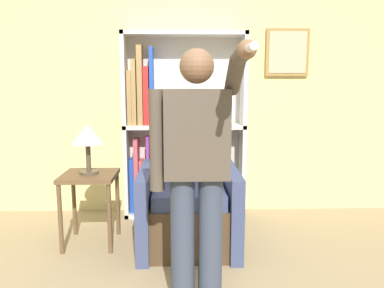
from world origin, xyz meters
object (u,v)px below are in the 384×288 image
Objects in this scene: table_lamp at (87,136)px; armchair at (189,199)px; bookcase at (171,129)px; side_table at (90,186)px; person_standing at (196,166)px.

armchair is at bearing 1.50° from table_lamp.
side_table is (-0.67, -0.73, -0.40)m from bookcase.
bookcase is 1.19× the size of person_standing.
side_table is (-0.85, -0.02, 0.12)m from armchair.
bookcase is at bearing 47.45° from table_lamp.
table_lamp is at bearing 133.38° from person_standing.
side_table is at bearing -178.50° from armchair.
person_standing is at bearing -88.17° from armchair.
armchair is 1.01m from table_lamp.
person_standing reaches higher than side_table.
side_table is at bearing -132.55° from bookcase.
bookcase reaches higher than side_table.
armchair is 3.04× the size of table_lamp.
person_standing is 1.28m from table_lamp.
table_lamp is at bearing -63.43° from side_table.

